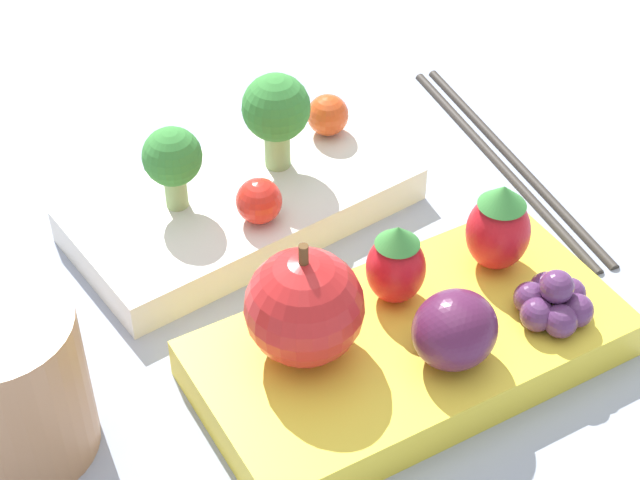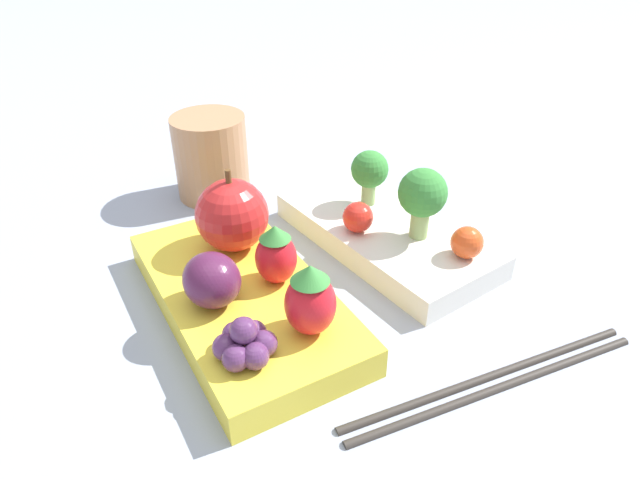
{
  "view_description": "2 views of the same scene",
  "coord_description": "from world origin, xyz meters",
  "px_view_note": "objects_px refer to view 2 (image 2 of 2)",
  "views": [
    {
      "loc": [
        -0.26,
        -0.32,
        0.39
      ],
      "look_at": [
        -0.01,
        -0.0,
        0.03
      ],
      "focal_mm": 60.0,
      "sensor_mm": 36.0,
      "label": 1
    },
    {
      "loc": [
        0.27,
        -0.23,
        0.27
      ],
      "look_at": [
        -0.01,
        -0.0,
        0.03
      ],
      "focal_mm": 32.0,
      "sensor_mm": 36.0,
      "label": 2
    }
  ],
  "objects_px": {
    "strawberry_0": "(310,300)",
    "bento_box_savoury": "(385,234)",
    "broccoli_floret_1": "(370,171)",
    "cherry_tomato_1": "(358,217)",
    "cherry_tomato_0": "(467,242)",
    "plum": "(212,280)",
    "strawberry_1": "(276,255)",
    "chopsticks_pair": "(494,380)",
    "grape_cluster": "(245,343)",
    "apple": "(232,215)",
    "drinking_cup": "(213,156)",
    "broccoli_floret_0": "(422,195)",
    "bento_box_fruit": "(243,298)"
  },
  "relations": [
    {
      "from": "bento_box_savoury",
      "to": "cherry_tomato_0",
      "type": "height_order",
      "value": "cherry_tomato_0"
    },
    {
      "from": "broccoli_floret_1",
      "to": "cherry_tomato_1",
      "type": "bearing_deg",
      "value": -52.9
    },
    {
      "from": "strawberry_0",
      "to": "bento_box_savoury",
      "type": "bearing_deg",
      "value": 116.99
    },
    {
      "from": "bento_box_savoury",
      "to": "drinking_cup",
      "type": "relative_size",
      "value": 2.47
    },
    {
      "from": "broccoli_floret_1",
      "to": "plum",
      "type": "height_order",
      "value": "broccoli_floret_1"
    },
    {
      "from": "cherry_tomato_0",
      "to": "plum",
      "type": "height_order",
      "value": "plum"
    },
    {
      "from": "cherry_tomato_1",
      "to": "plum",
      "type": "bearing_deg",
      "value": -85.52
    },
    {
      "from": "bento_box_savoury",
      "to": "chopsticks_pair",
      "type": "relative_size",
      "value": 0.94
    },
    {
      "from": "broccoli_floret_1",
      "to": "drinking_cup",
      "type": "xyz_separation_m",
      "value": [
        -0.13,
        -0.08,
        -0.01
      ]
    },
    {
      "from": "apple",
      "to": "cherry_tomato_1",
      "type": "bearing_deg",
      "value": 66.5
    },
    {
      "from": "cherry_tomato_1",
      "to": "chopsticks_pair",
      "type": "relative_size",
      "value": 0.12
    },
    {
      "from": "cherry_tomato_0",
      "to": "plum",
      "type": "bearing_deg",
      "value": -110.8
    },
    {
      "from": "bento_box_savoury",
      "to": "plum",
      "type": "xyz_separation_m",
      "value": [
        0.0,
        -0.16,
        0.03
      ]
    },
    {
      "from": "broccoli_floret_1",
      "to": "apple",
      "type": "relative_size",
      "value": 0.75
    },
    {
      "from": "bento_box_savoury",
      "to": "cherry_tomato_0",
      "type": "distance_m",
      "value": 0.08
    },
    {
      "from": "cherry_tomato_0",
      "to": "drinking_cup",
      "type": "xyz_separation_m",
      "value": [
        -0.24,
        -0.08,
        0.01
      ]
    },
    {
      "from": "bento_box_savoury",
      "to": "apple",
      "type": "relative_size",
      "value": 2.99
    },
    {
      "from": "bento_box_fruit",
      "to": "apple",
      "type": "xyz_separation_m",
      "value": [
        -0.05,
        0.02,
        0.04
      ]
    },
    {
      "from": "bento_box_savoury",
      "to": "grape_cluster",
      "type": "height_order",
      "value": "grape_cluster"
    },
    {
      "from": "broccoli_floret_0",
      "to": "strawberry_1",
      "type": "bearing_deg",
      "value": -98.9
    },
    {
      "from": "strawberry_0",
      "to": "broccoli_floret_0",
      "type": "bearing_deg",
      "value": 104.93
    },
    {
      "from": "grape_cluster",
      "to": "drinking_cup",
      "type": "xyz_separation_m",
      "value": [
        -0.23,
        0.11,
        0.01
      ]
    },
    {
      "from": "cherry_tomato_1",
      "to": "strawberry_1",
      "type": "distance_m",
      "value": 0.09
    },
    {
      "from": "cherry_tomato_1",
      "to": "chopsticks_pair",
      "type": "distance_m",
      "value": 0.17
    },
    {
      "from": "apple",
      "to": "strawberry_0",
      "type": "distance_m",
      "value": 0.11
    },
    {
      "from": "bento_box_fruit",
      "to": "bento_box_savoury",
      "type": "bearing_deg",
      "value": 90.03
    },
    {
      "from": "apple",
      "to": "drinking_cup",
      "type": "distance_m",
      "value": 0.13
    },
    {
      "from": "broccoli_floret_1",
      "to": "cherry_tomato_0",
      "type": "bearing_deg",
      "value": 1.19
    },
    {
      "from": "plum",
      "to": "chopsticks_pair",
      "type": "bearing_deg",
      "value": 35.67
    },
    {
      "from": "cherry_tomato_0",
      "to": "strawberry_0",
      "type": "distance_m",
      "value": 0.14
    },
    {
      "from": "cherry_tomato_0",
      "to": "plum",
      "type": "relative_size",
      "value": 0.6
    },
    {
      "from": "cherry_tomato_1",
      "to": "plum",
      "type": "distance_m",
      "value": 0.14
    },
    {
      "from": "chopsticks_pair",
      "to": "plum",
      "type": "bearing_deg",
      "value": -144.33
    },
    {
      "from": "grape_cluster",
      "to": "broccoli_floret_0",
      "type": "bearing_deg",
      "value": 99.63
    },
    {
      "from": "plum",
      "to": "drinking_cup",
      "type": "distance_m",
      "value": 0.2
    },
    {
      "from": "strawberry_1",
      "to": "drinking_cup",
      "type": "distance_m",
      "value": 0.19
    },
    {
      "from": "broccoli_floret_1",
      "to": "plum",
      "type": "xyz_separation_m",
      "value": [
        0.04,
        -0.18,
        -0.01
      ]
    },
    {
      "from": "cherry_tomato_0",
      "to": "plum",
      "type": "xyz_separation_m",
      "value": [
        -0.07,
        -0.18,
        0.01
      ]
    },
    {
      "from": "apple",
      "to": "bento_box_savoury",
      "type": "bearing_deg",
      "value": 68.48
    },
    {
      "from": "apple",
      "to": "drinking_cup",
      "type": "bearing_deg",
      "value": 157.33
    },
    {
      "from": "bento_box_fruit",
      "to": "broccoli_floret_1",
      "type": "xyz_separation_m",
      "value": [
        -0.04,
        0.15,
        0.04
      ]
    },
    {
      "from": "bento_box_fruit",
      "to": "drinking_cup",
      "type": "height_order",
      "value": "drinking_cup"
    },
    {
      "from": "chopsticks_pair",
      "to": "bento_box_fruit",
      "type": "bearing_deg",
      "value": -151.4
    },
    {
      "from": "strawberry_0",
      "to": "plum",
      "type": "relative_size",
      "value": 1.21
    },
    {
      "from": "strawberry_0",
      "to": "chopsticks_pair",
      "type": "distance_m",
      "value": 0.12
    },
    {
      "from": "cherry_tomato_1",
      "to": "strawberry_1",
      "type": "height_order",
      "value": "strawberry_1"
    },
    {
      "from": "strawberry_0",
      "to": "grape_cluster",
      "type": "height_order",
      "value": "strawberry_0"
    },
    {
      "from": "cherry_tomato_1",
      "to": "broccoli_floret_1",
      "type": "bearing_deg",
      "value": 127.1
    },
    {
      "from": "broccoli_floret_1",
      "to": "bento_box_fruit",
      "type": "bearing_deg",
      "value": -76.99
    },
    {
      "from": "broccoli_floret_1",
      "to": "grape_cluster",
      "type": "height_order",
      "value": "broccoli_floret_1"
    }
  ]
}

